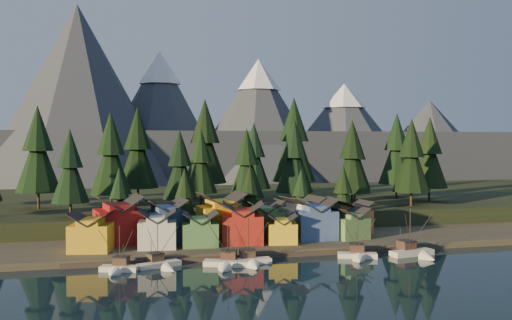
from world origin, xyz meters
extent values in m
plane|color=black|center=(0.00, 0.00, 0.00)|extent=(500.00, 500.00, 0.00)
cube|color=#3D362C|center=(0.00, 40.00, 0.75)|extent=(400.00, 50.00, 1.50)
cube|color=black|center=(0.00, 90.00, 3.00)|extent=(420.00, 100.00, 6.00)
cube|color=#433930|center=(0.00, 16.50, 0.50)|extent=(80.00, 4.00, 1.00)
cube|color=#414854|center=(0.00, 240.00, 15.00)|extent=(560.00, 160.00, 30.00)
cone|color=#414854|center=(-45.00, 180.00, 45.00)|extent=(100.00, 100.00, 90.00)
cone|color=#414854|center=(-5.00, 198.00, 36.00)|extent=(80.00, 80.00, 72.00)
cone|color=white|center=(-5.00, 198.00, 63.36)|extent=(22.40, 22.40, 17.28)
cone|color=#414854|center=(45.00, 186.00, 34.00)|extent=(84.00, 84.00, 68.00)
cone|color=white|center=(45.00, 186.00, 59.84)|extent=(23.52, 23.52, 16.32)
cone|color=#414854|center=(100.00, 202.00, 29.00)|extent=(92.00, 92.00, 58.00)
cone|color=white|center=(100.00, 202.00, 51.04)|extent=(25.76, 25.76, 13.92)
cone|color=#414854|center=(160.00, 210.00, 25.00)|extent=(88.00, 88.00, 50.00)
cube|color=white|center=(-28.55, 10.24, 0.31)|extent=(7.79, 4.76, 1.41)
cone|color=white|center=(-29.78, 6.41, 0.31)|extent=(3.28, 3.19, 2.65)
cube|color=black|center=(-28.55, 10.24, -0.22)|extent=(7.98, 4.85, 0.31)
cube|color=#433423|center=(-28.14, 11.52, 1.68)|extent=(3.49, 3.38, 1.59)
cube|color=#292727|center=(-28.14, 11.52, 2.56)|extent=(3.72, 3.60, 0.18)
cylinder|color=black|center=(-28.41, 10.67, 4.94)|extent=(0.16, 0.16, 7.94)
cylinder|color=black|center=(-27.68, 12.97, 2.91)|extent=(0.12, 0.12, 3.88)
cube|color=beige|center=(-20.72, 11.91, 0.31)|extent=(9.30, 5.76, 1.40)
cone|color=beige|center=(-18.90, 7.35, 0.31)|extent=(3.58, 3.82, 2.63)
cube|color=black|center=(-20.72, 11.91, -0.22)|extent=(9.52, 5.88, 0.31)
cube|color=brown|center=(-21.33, 13.44, 1.67)|extent=(3.59, 3.49, 1.58)
cube|color=#292727|center=(-21.33, 13.44, 2.55)|extent=(3.81, 3.72, 0.18)
cylinder|color=black|center=(-20.93, 12.42, 4.92)|extent=(0.16, 0.16, 7.90)
cylinder|color=black|center=(-22.02, 15.16, 2.90)|extent=(0.12, 0.12, 3.86)
cube|color=silver|center=(-7.10, 9.49, 0.34)|extent=(10.10, 5.99, 1.54)
cone|color=silver|center=(-8.89, 4.48, 0.34)|extent=(3.84, 4.09, 2.89)
cube|color=black|center=(-7.10, 9.49, -0.24)|extent=(10.34, 6.11, 0.34)
cube|color=#452F25|center=(-6.50, 11.16, 1.83)|extent=(3.88, 3.76, 1.73)
cube|color=#292727|center=(-6.50, 11.16, 2.79)|extent=(4.12, 4.01, 0.19)
cylinder|color=black|center=(-6.90, 10.05, 5.39)|extent=(0.17, 0.17, 8.67)
cylinder|color=black|center=(-5.82, 13.05, 3.18)|extent=(0.13, 0.13, 4.24)
cube|color=white|center=(-2.40, 10.38, 0.33)|extent=(9.17, 2.86, 1.49)
cone|color=white|center=(-2.36, 5.36, 0.33)|extent=(2.82, 3.14, 2.79)
cube|color=black|center=(-2.40, 10.38, -0.23)|extent=(9.39, 2.91, 0.33)
cube|color=#4C3728|center=(-2.41, 12.05, 1.77)|extent=(3.00, 2.82, 1.68)
cube|color=#292727|center=(-2.41, 12.05, 2.70)|extent=(3.19, 3.00, 0.19)
cylinder|color=black|center=(-2.40, 10.94, 5.22)|extent=(0.17, 0.17, 8.38)
cylinder|color=black|center=(-2.42, 13.95, 3.07)|extent=(0.13, 0.13, 4.10)
cube|color=silver|center=(21.80, 10.29, 0.33)|extent=(8.87, 5.51, 1.51)
cone|color=silver|center=(20.24, 5.95, 0.33)|extent=(3.64, 3.66, 2.83)
cube|color=black|center=(21.80, 10.29, -0.24)|extent=(9.08, 5.62, 0.33)
cube|color=#472E26|center=(22.32, 11.74, 1.79)|extent=(3.80, 3.69, 1.70)
cube|color=#292727|center=(22.32, 11.74, 2.74)|extent=(4.04, 3.93, 0.19)
cylinder|color=black|center=(21.97, 10.77, 5.29)|extent=(0.17, 0.17, 8.50)
cylinder|color=black|center=(22.91, 13.38, 3.11)|extent=(0.13, 0.13, 4.15)
cube|color=silver|center=(34.62, 9.77, 0.36)|extent=(10.60, 4.83, 1.64)
cone|color=silver|center=(35.61, 4.25, 0.36)|extent=(3.65, 3.98, 3.08)
cube|color=black|center=(34.62, 9.77, -0.26)|extent=(10.85, 4.93, 0.36)
cube|color=#462E25|center=(34.29, 11.61, 1.95)|extent=(3.78, 3.62, 1.85)
cube|color=#292727|center=(34.29, 11.61, 2.98)|extent=(4.02, 3.85, 0.21)
cylinder|color=black|center=(34.51, 10.38, 5.76)|extent=(0.19, 0.19, 9.25)
cylinder|color=black|center=(33.92, 13.69, 3.39)|extent=(0.14, 0.14, 4.52)
cube|color=gold|center=(-34.28, 24.31, 4.44)|extent=(9.92, 9.10, 5.89)
cube|color=gold|center=(-34.28, 24.31, 7.98)|extent=(6.12, 8.16, 1.20)
cube|color=beige|center=(-20.01, 24.85, 4.48)|extent=(9.04, 8.23, 5.97)
cube|color=beige|center=(-20.01, 24.85, 8.04)|extent=(5.33, 7.66, 1.16)
cube|color=#4A7F45|center=(-10.51, 24.87, 4.17)|extent=(8.52, 8.03, 5.33)
cube|color=#4A7F45|center=(-10.51, 24.87, 7.38)|extent=(4.92, 7.62, 1.13)
cube|color=maroon|center=(-0.26, 25.60, 4.82)|extent=(10.91, 10.05, 6.65)
cube|color=maroon|center=(-0.26, 25.60, 8.79)|extent=(6.72, 9.02, 1.32)
cube|color=yellow|center=(8.70, 23.60, 3.88)|extent=(7.76, 7.76, 4.75)
cube|color=yellow|center=(8.70, 23.60, 6.71)|extent=(4.79, 7.08, 0.94)
cube|color=#3C5790|center=(18.07, 26.78, 5.00)|extent=(9.71, 8.26, 7.00)
cube|color=#3C5790|center=(18.07, 26.78, 9.15)|extent=(5.44, 7.98, 1.34)
cube|color=#568347|center=(26.58, 25.15, 4.10)|extent=(8.77, 8.05, 5.19)
cube|color=#568347|center=(26.58, 25.15, 7.21)|extent=(5.42, 7.20, 1.06)
cube|color=maroon|center=(-28.41, 32.24, 5.47)|extent=(11.73, 10.83, 7.93)
cube|color=maroon|center=(-28.41, 32.24, 10.13)|extent=(7.19, 9.78, 1.43)
cube|color=#365280|center=(-17.64, 31.23, 5.17)|extent=(10.27, 9.80, 7.34)
cube|color=#365280|center=(-17.64, 31.23, 9.46)|extent=(6.23, 8.98, 1.27)
cube|color=gold|center=(-3.91, 33.28, 5.45)|extent=(11.44, 10.04, 7.90)
cube|color=gold|center=(-3.91, 33.28, 10.12)|extent=(6.71, 9.35, 1.48)
cube|color=#447E47|center=(6.33, 32.13, 4.69)|extent=(9.43, 7.93, 6.38)
cube|color=#447E47|center=(6.33, 32.13, 8.50)|extent=(5.36, 7.55, 1.27)
cube|color=white|center=(16.72, 32.40, 5.00)|extent=(10.41, 9.63, 7.00)
cube|color=white|center=(16.72, 32.40, 9.11)|extent=(6.41, 8.67, 1.26)
cube|color=#AE733D|center=(30.86, 32.34, 4.52)|extent=(8.12, 7.71, 6.04)
cube|color=#AE733D|center=(30.86, 32.34, 8.05)|extent=(4.78, 7.22, 1.04)
cylinder|color=#332319|center=(-50.00, 68.00, 8.59)|extent=(0.70, 0.70, 5.18)
cone|color=black|center=(-50.00, 68.00, 19.82)|extent=(12.67, 12.67, 17.85)
cone|color=black|center=(-50.00, 68.00, 29.03)|extent=(8.64, 8.64, 12.95)
cylinder|color=#332319|center=(-40.00, 48.00, 7.98)|extent=(0.70, 0.70, 3.96)
cone|color=black|center=(-40.00, 48.00, 16.56)|extent=(9.68, 9.68, 13.64)
cone|color=black|center=(-40.00, 48.00, 23.59)|extent=(6.60, 6.60, 9.90)
cylinder|color=#332319|center=(-30.00, 60.00, 8.43)|extent=(0.70, 0.70, 4.85)
cone|color=black|center=(-30.00, 60.00, 18.94)|extent=(11.86, 11.86, 16.71)
cone|color=black|center=(-30.00, 60.00, 27.56)|extent=(8.09, 8.09, 12.13)
cylinder|color=#332319|center=(-22.00, 75.00, 8.62)|extent=(0.70, 0.70, 5.24)
cone|color=black|center=(-22.00, 75.00, 19.97)|extent=(12.81, 12.81, 18.05)
cone|color=black|center=(-22.00, 75.00, 29.29)|extent=(8.73, 8.73, 13.10)
cylinder|color=#332319|center=(-12.00, 50.00, 7.98)|extent=(0.70, 0.70, 3.96)
cone|color=black|center=(-12.00, 50.00, 16.56)|extent=(9.68, 9.68, 13.64)
cone|color=black|center=(-12.00, 50.00, 23.60)|extent=(6.60, 6.60, 9.90)
cylinder|color=#332319|center=(-4.00, 65.00, 8.03)|extent=(0.70, 0.70, 4.06)
cone|color=black|center=(-4.00, 65.00, 16.83)|extent=(9.93, 9.93, 13.99)
cone|color=black|center=(-4.00, 65.00, 24.05)|extent=(6.77, 6.77, 10.15)
cylinder|color=#332319|center=(6.00, 48.00, 8.01)|extent=(0.70, 0.70, 4.01)
cone|color=black|center=(6.00, 48.00, 16.70)|extent=(9.81, 9.81, 13.83)
cone|color=black|center=(6.00, 48.00, 23.84)|extent=(6.69, 6.69, 10.03)
cylinder|color=#332319|center=(14.00, 72.00, 8.22)|extent=(0.70, 0.70, 4.43)
cone|color=black|center=(14.00, 72.00, 17.82)|extent=(10.83, 10.83, 15.27)
cone|color=black|center=(14.00, 72.00, 25.70)|extent=(7.39, 7.39, 11.08)
cylinder|color=#332319|center=(22.00, 55.00, 8.27)|extent=(0.70, 0.70, 4.53)
cone|color=black|center=(22.00, 55.00, 18.08)|extent=(11.08, 11.08, 15.61)
cone|color=black|center=(22.00, 55.00, 26.14)|extent=(7.55, 7.55, 11.33)
cylinder|color=#332319|center=(30.00, 80.00, 9.00)|extent=(0.70, 0.70, 5.99)
cone|color=black|center=(30.00, 80.00, 21.98)|extent=(14.65, 14.65, 20.64)
cone|color=black|center=(30.00, 80.00, 32.63)|extent=(9.99, 9.99, 14.98)
cylinder|color=#332319|center=(38.00, 50.00, 8.24)|extent=(0.70, 0.70, 4.48)
cone|color=black|center=(38.00, 50.00, 17.94)|extent=(10.94, 10.94, 15.42)
cone|color=black|center=(38.00, 50.00, 25.90)|extent=(7.46, 7.46, 11.19)
cylinder|color=#332319|center=(46.00, 66.00, 8.09)|extent=(0.70, 0.70, 4.18)
cone|color=black|center=(46.00, 66.00, 17.15)|extent=(10.22, 10.22, 14.40)
cone|color=black|center=(46.00, 66.00, 24.58)|extent=(6.97, 6.97, 10.45)
cylinder|color=#332319|center=(56.00, 48.00, 8.28)|extent=(0.70, 0.70, 4.57)
cone|color=black|center=(56.00, 48.00, 18.18)|extent=(11.16, 11.16, 15.73)
cone|color=black|center=(56.00, 48.00, 26.30)|extent=(7.61, 7.61, 11.42)
cylinder|color=#332319|center=(64.00, 72.00, 8.53)|extent=(0.70, 0.70, 5.06)
cone|color=black|center=(64.00, 72.00, 19.49)|extent=(12.37, 12.37, 17.42)
cone|color=black|center=(64.00, 72.00, 28.48)|extent=(8.43, 8.43, 12.65)
cylinder|color=#332319|center=(0.00, 82.00, 8.91)|extent=(0.70, 0.70, 5.83)
cone|color=black|center=(0.00, 82.00, 21.54)|extent=(14.25, 14.25, 20.08)
cone|color=black|center=(0.00, 82.00, 31.91)|extent=(9.72, 9.72, 14.57)
cylinder|color=#332319|center=(68.00, 58.00, 8.39)|extent=(0.70, 0.70, 4.77)
cone|color=black|center=(68.00, 58.00, 18.73)|extent=(11.67, 11.67, 16.44)
cone|color=black|center=(68.00, 58.00, 27.21)|extent=(7.95, 7.95, 11.93)
cylinder|color=#332319|center=(-28.00, 40.00, 3.03)|extent=(0.70, 0.70, 3.07)
cone|color=black|center=(-28.00, 40.00, 9.68)|extent=(7.50, 7.50, 10.57)
cone|color=black|center=(-28.00, 40.00, 15.14)|extent=(5.12, 5.12, 7.67)
cylinder|color=#332319|center=(-12.00, 40.00, 3.00)|extent=(0.70, 0.70, 3.00)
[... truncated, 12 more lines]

